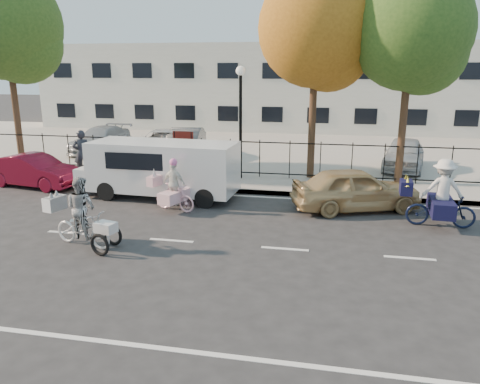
% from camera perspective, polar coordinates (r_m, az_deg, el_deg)
% --- Properties ---
extents(ground, '(120.00, 120.00, 0.00)m').
position_cam_1_polar(ground, '(12.54, -8.34, -5.88)').
color(ground, '#333334').
extents(road_markings, '(60.00, 9.52, 0.01)m').
position_cam_1_polar(road_markings, '(12.53, -8.35, -5.86)').
color(road_markings, silver).
rests_on(road_markings, ground).
extents(curb, '(60.00, 0.10, 0.15)m').
position_cam_1_polar(curb, '(17.12, -2.73, 0.23)').
color(curb, '#A8A399').
rests_on(curb, ground).
extents(sidewalk, '(60.00, 2.20, 0.15)m').
position_cam_1_polar(sidewalk, '(18.11, -1.92, 1.06)').
color(sidewalk, '#A8A399').
rests_on(sidewalk, ground).
extents(parking_lot, '(60.00, 15.60, 0.15)m').
position_cam_1_polar(parking_lot, '(26.68, 2.48, 5.57)').
color(parking_lot, '#A8A399').
rests_on(parking_lot, ground).
extents(iron_fence, '(58.00, 0.06, 1.50)m').
position_cam_1_polar(iron_fence, '(18.98, -1.18, 4.26)').
color(iron_fence, black).
rests_on(iron_fence, sidewalk).
extents(building, '(34.00, 10.00, 6.00)m').
position_cam_1_polar(building, '(36.26, 5.06, 12.66)').
color(building, silver).
rests_on(building, ground).
extents(lamppost, '(0.36, 0.36, 4.33)m').
position_cam_1_polar(lamppost, '(18.20, 0.07, 10.83)').
color(lamppost, black).
rests_on(lamppost, sidewalk).
extents(street_sign, '(0.85, 0.06, 1.80)m').
position_cam_1_polar(street_sign, '(19.00, -6.94, 5.74)').
color(street_sign, black).
rests_on(street_sign, sidewalk).
extents(zebra_trike, '(2.12, 1.20, 1.81)m').
position_cam_1_polar(zebra_trike, '(12.50, -18.67, -3.20)').
color(zebra_trike, silver).
rests_on(zebra_trike, ground).
extents(unicorn_bike, '(1.72, 1.24, 1.70)m').
position_cam_1_polar(unicorn_bike, '(14.92, -8.09, 0.06)').
color(unicorn_bike, '#F5BBC9').
rests_on(unicorn_bike, ground).
extents(bull_bike, '(2.12, 1.46, 1.97)m').
position_cam_1_polar(bull_bike, '(14.43, 23.25, -0.90)').
color(bull_bike, black).
rests_on(bull_bike, ground).
extents(white_van, '(5.59, 2.13, 1.96)m').
position_cam_1_polar(white_van, '(16.42, -9.62, 3.00)').
color(white_van, white).
rests_on(white_van, ground).
extents(red_sedan, '(3.92, 1.94, 1.23)m').
position_cam_1_polar(red_sedan, '(19.45, -23.77, 2.39)').
color(red_sedan, '#5C0A1C').
rests_on(red_sedan, ground).
extents(gold_sedan, '(4.34, 2.89, 1.37)m').
position_cam_1_polar(gold_sedan, '(15.29, 13.93, 0.35)').
color(gold_sedan, tan).
rests_on(gold_sedan, ground).
extents(pedestrian, '(0.81, 0.69, 1.88)m').
position_cam_1_polar(pedestrian, '(19.84, -18.69, 4.49)').
color(pedestrian, black).
rests_on(pedestrian, sidewalk).
extents(lot_car_a, '(1.99, 4.47, 1.27)m').
position_cam_1_polar(lot_car_a, '(25.62, -16.62, 6.18)').
color(lot_car_a, '#A3A7AB').
rests_on(lot_car_a, parking_lot).
extents(lot_car_b, '(2.56, 5.09, 1.38)m').
position_cam_1_polar(lot_car_b, '(22.77, -9.33, 5.71)').
color(lot_car_b, silver).
rests_on(lot_car_b, parking_lot).
extents(lot_car_c, '(2.07, 4.46, 1.42)m').
position_cam_1_polar(lot_car_c, '(22.82, -6.72, 5.87)').
color(lot_car_c, '#4C5054').
rests_on(lot_car_c, parking_lot).
extents(lot_car_d, '(2.31, 4.18, 1.35)m').
position_cam_1_polar(lot_car_d, '(21.39, 19.36, 4.43)').
color(lot_car_d, '#B3B7BB').
rests_on(lot_car_d, parking_lot).
extents(tree_west, '(4.63, 4.63, 8.48)m').
position_cam_1_polar(tree_west, '(22.88, -26.23, 17.31)').
color(tree_west, '#442D1D').
rests_on(tree_west, ground).
extents(tree_mid, '(4.36, 4.36, 7.99)m').
position_cam_1_polar(tree_mid, '(18.65, 9.67, 18.36)').
color(tree_mid, '#442D1D').
rests_on(tree_mid, ground).
extents(tree_east, '(4.27, 4.27, 7.82)m').
position_cam_1_polar(tree_east, '(18.58, 20.51, 17.31)').
color(tree_east, '#442D1D').
rests_on(tree_east, ground).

